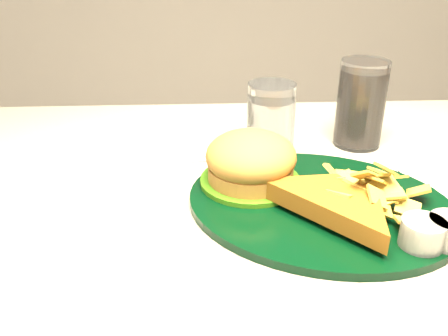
# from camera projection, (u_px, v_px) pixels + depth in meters

# --- Properties ---
(dinner_plate) EXTENTS (0.44, 0.41, 0.08)m
(dinner_plate) POSITION_uv_depth(u_px,v_px,m) (322.00, 182.00, 0.64)
(dinner_plate) COLOR black
(dinner_plate) RESTS_ON table
(water_glass) EXTENTS (0.09, 0.09, 0.12)m
(water_glass) POSITION_uv_depth(u_px,v_px,m) (271.00, 120.00, 0.78)
(water_glass) COLOR white
(water_glass) RESTS_ON table
(cola_glass) EXTENTS (0.09, 0.09, 0.14)m
(cola_glass) POSITION_uv_depth(u_px,v_px,m) (361.00, 104.00, 0.81)
(cola_glass) COLOR black
(cola_glass) RESTS_ON table
(fork_napkin) EXTENTS (0.13, 0.16, 0.01)m
(fork_napkin) POSITION_uv_depth(u_px,v_px,m) (423.00, 210.00, 0.64)
(fork_napkin) COLOR white
(fork_napkin) RESTS_ON table
(wrapped_straw) EXTENTS (0.20, 0.07, 0.01)m
(wrapped_straw) POSITION_uv_depth(u_px,v_px,m) (253.00, 159.00, 0.78)
(wrapped_straw) COLOR white
(wrapped_straw) RESTS_ON table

